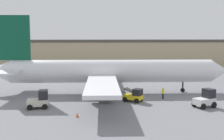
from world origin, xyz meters
TOP-DOWN VIEW (x-y plane):
  - ground_plane at (0.00, 0.00)m, footprint 400.00×400.00m
  - terminal_building at (4.60, 41.53)m, footprint 96.48×18.01m
  - airplane at (-1.07, 0.02)m, footprint 40.39×35.12m
  - ground_crew_worker at (7.41, -5.16)m, footprint 0.38×0.38m
  - baggage_tug at (11.88, -10.43)m, footprint 3.20×2.78m
  - belt_loader_truck at (2.83, -6.82)m, footprint 3.05×2.79m
  - pushback_tug at (-10.01, -9.77)m, footprint 2.89×2.36m
  - safety_cone_near at (-4.82, -14.23)m, footprint 0.36×0.36m

SIDE VIEW (x-z plane):
  - ground_plane at x=0.00m, z-range 0.00..0.00m
  - safety_cone_near at x=-4.82m, z-range 0.00..0.55m
  - belt_loader_truck at x=2.83m, z-range -0.04..1.87m
  - ground_crew_worker at x=7.41m, z-range 0.06..1.79m
  - pushback_tug at x=-10.01m, z-range -0.12..2.25m
  - baggage_tug at x=11.88m, z-range -0.12..2.31m
  - airplane at x=-1.07m, z-range -2.81..9.94m
  - terminal_building at x=4.60m, z-range 0.01..8.44m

